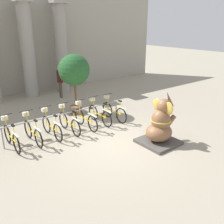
{
  "coord_description": "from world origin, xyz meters",
  "views": [
    {
      "loc": [
        -4.84,
        -6.19,
        4.02
      ],
      "look_at": [
        0.28,
        0.44,
        1.0
      ],
      "focal_mm": 40.0,
      "sensor_mm": 36.0,
      "label": 1
    }
  ],
  "objects_px": {
    "bicycle_5": "(99,114)",
    "bicycle_2": "(51,126)",
    "person_pedestrian": "(60,79)",
    "bicycle_6": "(114,111)",
    "bicycle_4": "(85,118)",
    "elephant_statue": "(160,126)",
    "bicycle_1": "(32,132)",
    "bicycle_0": "(11,137)",
    "bicycle_3": "(69,122)",
    "potted_tree": "(74,72)"
  },
  "relations": [
    {
      "from": "bicycle_1",
      "to": "person_pedestrian",
      "type": "bearing_deg",
      "value": 53.25
    },
    {
      "from": "bicycle_0",
      "to": "bicycle_1",
      "type": "distance_m",
      "value": 0.72
    },
    {
      "from": "bicycle_0",
      "to": "bicycle_2",
      "type": "xyz_separation_m",
      "value": [
        1.44,
        -0.02,
        0.0
      ]
    },
    {
      "from": "bicycle_1",
      "to": "bicycle_4",
      "type": "height_order",
      "value": "same"
    },
    {
      "from": "bicycle_2",
      "to": "potted_tree",
      "type": "height_order",
      "value": "potted_tree"
    },
    {
      "from": "bicycle_4",
      "to": "person_pedestrian",
      "type": "bearing_deg",
      "value": 75.23
    },
    {
      "from": "bicycle_5",
      "to": "person_pedestrian",
      "type": "distance_m",
      "value": 4.52
    },
    {
      "from": "bicycle_5",
      "to": "person_pedestrian",
      "type": "height_order",
      "value": "person_pedestrian"
    },
    {
      "from": "bicycle_1",
      "to": "bicycle_2",
      "type": "relative_size",
      "value": 1.0
    },
    {
      "from": "bicycle_4",
      "to": "bicycle_6",
      "type": "height_order",
      "value": "same"
    },
    {
      "from": "bicycle_5",
      "to": "potted_tree",
      "type": "relative_size",
      "value": 0.61
    },
    {
      "from": "elephant_statue",
      "to": "bicycle_6",
      "type": "bearing_deg",
      "value": 88.18
    },
    {
      "from": "bicycle_3",
      "to": "bicycle_5",
      "type": "height_order",
      "value": "same"
    },
    {
      "from": "bicycle_2",
      "to": "potted_tree",
      "type": "xyz_separation_m",
      "value": [
        2.0,
        1.69,
        1.55
      ]
    },
    {
      "from": "bicycle_1",
      "to": "bicycle_5",
      "type": "relative_size",
      "value": 1.0
    },
    {
      "from": "bicycle_4",
      "to": "bicycle_6",
      "type": "distance_m",
      "value": 1.44
    },
    {
      "from": "bicycle_2",
      "to": "bicycle_6",
      "type": "xyz_separation_m",
      "value": [
        2.88,
        -0.04,
        0.0
      ]
    },
    {
      "from": "bicycle_4",
      "to": "elephant_statue",
      "type": "bearing_deg",
      "value": -63.65
    },
    {
      "from": "bicycle_4",
      "to": "bicycle_5",
      "type": "relative_size",
      "value": 1.0
    },
    {
      "from": "bicycle_2",
      "to": "bicycle_3",
      "type": "distance_m",
      "value": 0.72
    },
    {
      "from": "bicycle_0",
      "to": "bicycle_4",
      "type": "height_order",
      "value": "same"
    },
    {
      "from": "bicycle_0",
      "to": "bicycle_4",
      "type": "xyz_separation_m",
      "value": [
        2.88,
        -0.06,
        0.0
      ]
    },
    {
      "from": "elephant_statue",
      "to": "bicycle_4",
      "type": "bearing_deg",
      "value": 116.35
    },
    {
      "from": "bicycle_0",
      "to": "bicycle_6",
      "type": "distance_m",
      "value": 4.32
    },
    {
      "from": "bicycle_3",
      "to": "bicycle_5",
      "type": "distance_m",
      "value": 1.44
    },
    {
      "from": "bicycle_3",
      "to": "person_pedestrian",
      "type": "bearing_deg",
      "value": 66.89
    },
    {
      "from": "elephant_statue",
      "to": "bicycle_1",
      "type": "bearing_deg",
      "value": 141.88
    },
    {
      "from": "bicycle_0",
      "to": "elephant_statue",
      "type": "height_order",
      "value": "elephant_statue"
    },
    {
      "from": "bicycle_6",
      "to": "potted_tree",
      "type": "distance_m",
      "value": 2.48
    },
    {
      "from": "bicycle_1",
      "to": "potted_tree",
      "type": "relative_size",
      "value": 0.61
    },
    {
      "from": "bicycle_2",
      "to": "bicycle_5",
      "type": "height_order",
      "value": "same"
    },
    {
      "from": "bicycle_2",
      "to": "bicycle_5",
      "type": "distance_m",
      "value": 2.16
    },
    {
      "from": "bicycle_1",
      "to": "person_pedestrian",
      "type": "xyz_separation_m",
      "value": [
        3.35,
        4.49,
        0.66
      ]
    },
    {
      "from": "bicycle_5",
      "to": "elephant_statue",
      "type": "relative_size",
      "value": 0.88
    },
    {
      "from": "bicycle_6",
      "to": "bicycle_4",
      "type": "bearing_deg",
      "value": -179.79
    },
    {
      "from": "bicycle_2",
      "to": "elephant_statue",
      "type": "height_order",
      "value": "elephant_statue"
    },
    {
      "from": "bicycle_2",
      "to": "bicycle_6",
      "type": "relative_size",
      "value": 1.0
    },
    {
      "from": "elephant_statue",
      "to": "person_pedestrian",
      "type": "height_order",
      "value": "elephant_statue"
    },
    {
      "from": "person_pedestrian",
      "to": "potted_tree",
      "type": "height_order",
      "value": "potted_tree"
    },
    {
      "from": "bicycle_1",
      "to": "bicycle_4",
      "type": "relative_size",
      "value": 1.0
    },
    {
      "from": "elephant_statue",
      "to": "potted_tree",
      "type": "xyz_separation_m",
      "value": [
        -0.79,
        4.46,
        1.32
      ]
    },
    {
      "from": "bicycle_3",
      "to": "bicycle_5",
      "type": "relative_size",
      "value": 1.0
    },
    {
      "from": "bicycle_3",
      "to": "person_pedestrian",
      "type": "xyz_separation_m",
      "value": [
        1.91,
        4.47,
        0.66
      ]
    },
    {
      "from": "bicycle_2",
      "to": "bicycle_3",
      "type": "relative_size",
      "value": 1.0
    },
    {
      "from": "person_pedestrian",
      "to": "bicycle_2",
      "type": "bearing_deg",
      "value": -120.47
    },
    {
      "from": "bicycle_0",
      "to": "elephant_statue",
      "type": "distance_m",
      "value": 5.08
    },
    {
      "from": "bicycle_2",
      "to": "bicycle_4",
      "type": "xyz_separation_m",
      "value": [
        1.44,
        -0.04,
        0.0
      ]
    },
    {
      "from": "bicycle_5",
      "to": "bicycle_2",
      "type": "bearing_deg",
      "value": -179.51
    },
    {
      "from": "bicycle_2",
      "to": "person_pedestrian",
      "type": "bearing_deg",
      "value": 59.53
    },
    {
      "from": "person_pedestrian",
      "to": "bicycle_6",
      "type": "bearing_deg",
      "value": -86.81
    }
  ]
}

